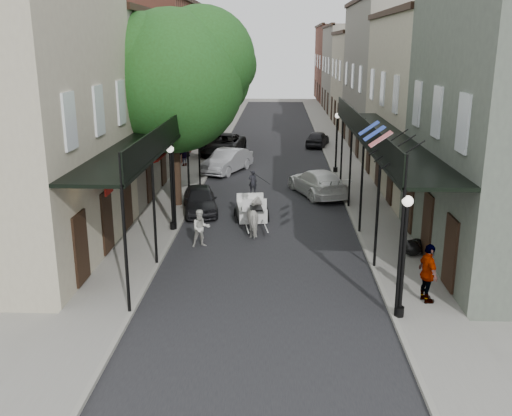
# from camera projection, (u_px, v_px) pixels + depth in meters

# --- Properties ---
(ground) EXTENTS (140.00, 140.00, 0.00)m
(ground) POSITION_uv_depth(u_px,v_px,m) (263.00, 290.00, 19.07)
(ground) COLOR gray
(ground) RESTS_ON ground
(road) EXTENTS (8.00, 90.00, 0.01)m
(road) POSITION_uv_depth(u_px,v_px,m) (271.00, 167.00, 38.27)
(road) COLOR black
(road) RESTS_ON ground
(sidewalk_left) EXTENTS (2.20, 90.00, 0.12)m
(sidewalk_left) POSITION_uv_depth(u_px,v_px,m) (197.00, 165.00, 38.45)
(sidewalk_left) COLOR gray
(sidewalk_left) RESTS_ON ground
(sidewalk_right) EXTENTS (2.20, 90.00, 0.12)m
(sidewalk_right) POSITION_uv_depth(u_px,v_px,m) (346.00, 166.00, 38.07)
(sidewalk_right) COLOR gray
(sidewalk_right) RESTS_ON ground
(building_row_left) EXTENTS (5.00, 80.00, 10.50)m
(building_row_left) POSITION_uv_depth(u_px,v_px,m) (169.00, 78.00, 46.75)
(building_row_left) COLOR #B2AA8E
(building_row_left) RESTS_ON ground
(building_row_right) EXTENTS (5.00, 80.00, 10.50)m
(building_row_right) POSITION_uv_depth(u_px,v_px,m) (379.00, 79.00, 46.11)
(building_row_right) COLOR slate
(building_row_right) RESTS_ON ground
(gallery_left) EXTENTS (2.20, 18.05, 4.88)m
(gallery_left) POSITION_uv_depth(u_px,v_px,m) (158.00, 136.00, 24.83)
(gallery_left) COLOR black
(gallery_left) RESTS_ON sidewalk_left
(gallery_right) EXTENTS (2.20, 18.05, 4.88)m
(gallery_right) POSITION_uv_depth(u_px,v_px,m) (379.00, 138.00, 24.47)
(gallery_right) COLOR black
(gallery_right) RESTS_ON sidewalk_right
(tree_near) EXTENTS (7.31, 6.80, 9.63)m
(tree_near) POSITION_uv_depth(u_px,v_px,m) (182.00, 75.00, 27.21)
(tree_near) COLOR #382619
(tree_near) RESTS_ON sidewalk_left
(tree_far) EXTENTS (6.45, 6.00, 8.61)m
(tree_far) POSITION_uv_depth(u_px,v_px,m) (213.00, 74.00, 40.84)
(tree_far) COLOR #382619
(tree_far) RESTS_ON sidewalk_left
(lamppost_right_near) EXTENTS (0.32, 0.32, 3.71)m
(lamppost_right_near) POSITION_uv_depth(u_px,v_px,m) (404.00, 255.00, 16.43)
(lamppost_right_near) COLOR black
(lamppost_right_near) RESTS_ON sidewalk_right
(lamppost_left) EXTENTS (0.32, 0.32, 3.71)m
(lamppost_left) POSITION_uv_depth(u_px,v_px,m) (172.00, 186.00, 24.42)
(lamppost_left) COLOR black
(lamppost_left) RESTS_ON sidewalk_left
(lamppost_right_far) EXTENTS (0.32, 0.32, 3.71)m
(lamppost_right_far) POSITION_uv_depth(u_px,v_px,m) (337.00, 142.00, 35.64)
(lamppost_right_far) COLOR black
(lamppost_right_far) RESTS_ON sidewalk_right
(horse) EXTENTS (1.06, 1.87, 1.50)m
(horse) POSITION_uv_depth(u_px,v_px,m) (256.00, 217.00, 24.48)
(horse) COLOR silver
(horse) RESTS_ON ground
(carriage) EXTENTS (1.73, 2.37, 2.51)m
(carriage) POSITION_uv_depth(u_px,v_px,m) (251.00, 198.00, 26.64)
(carriage) COLOR black
(carriage) RESTS_ON ground
(pedestrian_walking) EXTENTS (0.92, 0.82, 1.56)m
(pedestrian_walking) POSITION_uv_depth(u_px,v_px,m) (201.00, 228.00, 22.94)
(pedestrian_walking) COLOR beige
(pedestrian_walking) RESTS_ON ground
(pedestrian_sidewalk_left) EXTENTS (1.15, 1.11, 1.57)m
(pedestrian_sidewalk_left) POSITION_uv_depth(u_px,v_px,m) (184.00, 154.00, 37.78)
(pedestrian_sidewalk_left) COLOR gray
(pedestrian_sidewalk_left) RESTS_ON sidewalk_left
(pedestrian_sidewalk_right) EXTENTS (0.67, 1.18, 1.90)m
(pedestrian_sidewalk_right) POSITION_uv_depth(u_px,v_px,m) (428.00, 273.00, 17.66)
(pedestrian_sidewalk_right) COLOR gray
(pedestrian_sidewalk_right) RESTS_ON sidewalk_right
(car_left_near) EXTENTS (2.23, 4.07, 1.31)m
(car_left_near) POSITION_uv_depth(u_px,v_px,m) (200.00, 200.00, 27.66)
(car_left_near) COLOR black
(car_left_near) RESTS_ON ground
(car_left_mid) EXTENTS (3.18, 4.78, 1.49)m
(car_left_mid) POSITION_uv_depth(u_px,v_px,m) (227.00, 161.00, 36.36)
(car_left_mid) COLOR #A3A4A9
(car_left_mid) RESTS_ON ground
(car_left_far) EXTENTS (3.31, 5.90, 1.56)m
(car_left_far) POSITION_uv_depth(u_px,v_px,m) (223.00, 145.00, 42.04)
(car_left_far) COLOR black
(car_left_far) RESTS_ON ground
(car_right_near) EXTENTS (3.48, 5.24, 1.41)m
(car_right_near) POSITION_uv_depth(u_px,v_px,m) (317.00, 182.00, 30.86)
(car_right_near) COLOR white
(car_right_near) RESTS_ON ground
(car_right_far) EXTENTS (2.31, 3.96, 1.26)m
(car_right_far) POSITION_uv_depth(u_px,v_px,m) (318.00, 139.00, 45.63)
(car_right_far) COLOR black
(car_right_far) RESTS_ON ground
(trash_bags) EXTENTS (0.98, 1.13, 0.61)m
(trash_bags) POSITION_uv_depth(u_px,v_px,m) (414.00, 247.00, 21.95)
(trash_bags) COLOR black
(trash_bags) RESTS_ON sidewalk_right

